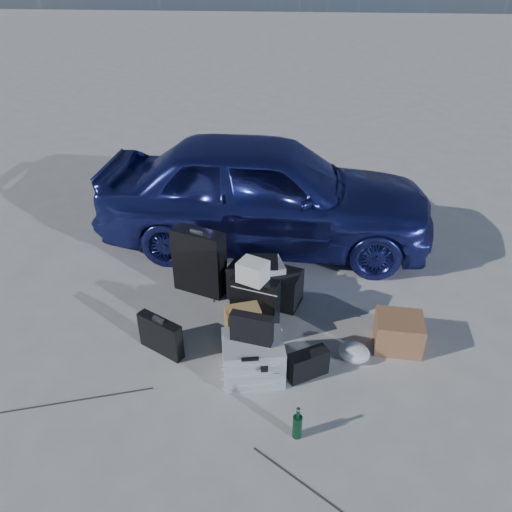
{
  "coord_description": "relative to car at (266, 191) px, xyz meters",
  "views": [
    {
      "loc": [
        0.48,
        -3.13,
        3.15
      ],
      "look_at": [
        0.11,
        0.85,
        0.69
      ],
      "focal_mm": 35.0,
      "sensor_mm": 36.0,
      "label": 1
    }
  ],
  "objects": [
    {
      "name": "ground",
      "position": [
        -0.08,
        -2.37,
        -0.68
      ],
      "size": [
        60.0,
        60.0,
        0.0
      ],
      "primitive_type": "plane",
      "color": "#AAAAA6",
      "rests_on": "ground"
    },
    {
      "name": "car",
      "position": [
        0.0,
        0.0,
        0.0
      ],
      "size": [
        4.01,
        1.69,
        1.35
      ],
      "primitive_type": "imported",
      "rotation": [
        0.0,
        0.0,
        1.55
      ],
      "color": "#2F3693",
      "rests_on": "ground"
    },
    {
      "name": "pelican_case",
      "position": [
        0.08,
        -2.35,
        -0.49
      ],
      "size": [
        0.58,
        0.51,
        0.37
      ],
      "primitive_type": "cube",
      "rotation": [
        0.0,
        0.0,
        0.2
      ],
      "color": "#A3A7A9",
      "rests_on": "ground"
    },
    {
      "name": "laptop_bag",
      "position": [
        0.07,
        -2.34,
        -0.17
      ],
      "size": [
        0.37,
        0.16,
        0.27
      ],
      "primitive_type": "cube",
      "rotation": [
        0.0,
        0.0,
        -0.2
      ],
      "color": "black",
      "rests_on": "pelican_case"
    },
    {
      "name": "briefcase",
      "position": [
        -0.78,
        -2.13,
        -0.5
      ],
      "size": [
        0.45,
        0.31,
        0.36
      ],
      "primitive_type": "cube",
      "rotation": [
        0.0,
        0.0,
        -0.51
      ],
      "color": "black",
      "rests_on": "ground"
    },
    {
      "name": "suitcase_left",
      "position": [
        -0.61,
        -1.14,
        -0.32
      ],
      "size": [
        0.59,
        0.37,
        0.72
      ],
      "primitive_type": "cube",
      "rotation": [
        0.0,
        0.0,
        -0.34
      ],
      "color": "black",
      "rests_on": "ground"
    },
    {
      "name": "suitcase_right",
      "position": [
        0.03,
        -1.7,
        -0.4
      ],
      "size": [
        0.48,
        0.28,
        0.55
      ],
      "primitive_type": "cube",
      "rotation": [
        0.0,
        0.0,
        -0.27
      ],
      "color": "black",
      "rests_on": "ground"
    },
    {
      "name": "white_carton",
      "position": [
        0.01,
        -1.71,
        -0.03
      ],
      "size": [
        0.31,
        0.29,
        0.2
      ],
      "primitive_type": "cube",
      "rotation": [
        0.0,
        0.0,
        -0.43
      ],
      "color": "silver",
      "rests_on": "suitcase_right"
    },
    {
      "name": "duffel_bag",
      "position": [
        0.09,
        -1.25,
        -0.49
      ],
      "size": [
        0.81,
        0.52,
        0.37
      ],
      "primitive_type": "cube",
      "rotation": [
        0.0,
        0.0,
        -0.29
      ],
      "color": "black",
      "rests_on": "ground"
    },
    {
      "name": "flat_box_white",
      "position": [
        0.07,
        -1.25,
        -0.27
      ],
      "size": [
        0.47,
        0.41,
        0.07
      ],
      "primitive_type": "cube",
      "rotation": [
        0.0,
        0.0,
        0.33
      ],
      "color": "silver",
      "rests_on": "duffel_bag"
    },
    {
      "name": "flat_box_black",
      "position": [
        0.07,
        -1.27,
        -0.2
      ],
      "size": [
        0.32,
        0.24,
        0.07
      ],
      "primitive_type": "cube",
      "rotation": [
        0.0,
        0.0,
        0.08
      ],
      "color": "black",
      "rests_on": "flat_box_white"
    },
    {
      "name": "kraft_bag",
      "position": [
        -0.05,
        -1.97,
        -0.47
      ],
      "size": [
        0.36,
        0.28,
        0.41
      ],
      "primitive_type": "cube",
      "rotation": [
        0.0,
        0.0,
        0.34
      ],
      "color": "olive",
      "rests_on": "ground"
    },
    {
      "name": "cardboard_box",
      "position": [
        1.37,
        -1.86,
        -0.52
      ],
      "size": [
        0.44,
        0.39,
        0.32
      ],
      "primitive_type": "cube",
      "rotation": [
        0.0,
        0.0,
        -0.07
      ],
      "color": "brown",
      "rests_on": "ground"
    },
    {
      "name": "plastic_bag",
      "position": [
        0.96,
        -2.08,
        -0.6
      ],
      "size": [
        0.36,
        0.34,
        0.16
      ],
      "primitive_type": "ellipsoid",
      "rotation": [
        0.0,
        0.0,
        -0.4
      ],
      "color": "silver",
      "rests_on": "ground"
    },
    {
      "name": "messenger_bag",
      "position": [
        0.55,
        -2.32,
        -0.55
      ],
      "size": [
        0.38,
        0.3,
        0.25
      ],
      "primitive_type": "cube",
      "rotation": [
        0.0,
        0.0,
        0.54
      ],
      "color": "black",
      "rests_on": "ground"
    },
    {
      "name": "green_bottle",
      "position": [
        0.47,
        -2.97,
        -0.53
      ],
      "size": [
        0.09,
        0.09,
        0.29
      ],
      "primitive_type": "cylinder",
      "rotation": [
        0.0,
        0.0,
        0.25
      ],
      "color": "black",
      "rests_on": "ground"
    }
  ]
}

